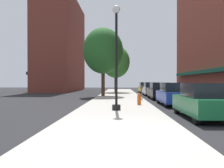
% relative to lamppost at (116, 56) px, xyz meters
% --- Properties ---
extents(ground_plane, '(90.00, 90.00, 0.00)m').
position_rel_lamppost_xyz_m(ground_plane, '(4.05, 11.87, -3.20)').
color(ground_plane, '#232326').
extents(sidewalk_slab, '(4.80, 50.00, 0.12)m').
position_rel_lamppost_xyz_m(sidewalk_slab, '(0.05, 12.87, -3.14)').
color(sidewalk_slab, '#B7B2A8').
rests_on(sidewalk_slab, ground).
extents(building_far_background, '(6.80, 18.00, 17.13)m').
position_rel_lamppost_xyz_m(building_far_background, '(-10.96, 30.87, 5.34)').
color(building_far_background, brown).
rests_on(building_far_background, ground).
extents(lamppost, '(0.48, 0.48, 5.90)m').
position_rel_lamppost_xyz_m(lamppost, '(0.00, 0.00, 0.00)').
color(lamppost, black).
rests_on(lamppost, sidewalk_slab).
extents(fire_hydrant, '(0.33, 0.26, 0.79)m').
position_rel_lamppost_xyz_m(fire_hydrant, '(1.54, 3.13, -2.68)').
color(fire_hydrant, '#E05614').
rests_on(fire_hydrant, sidewalk_slab).
extents(parking_meter_near, '(0.14, 0.09, 1.31)m').
position_rel_lamppost_xyz_m(parking_meter_near, '(2.10, 7.03, -2.25)').
color(parking_meter_near, slate).
rests_on(parking_meter_near, sidewalk_slab).
extents(tree_near, '(4.57, 4.57, 7.78)m').
position_rel_lamppost_xyz_m(tree_near, '(-1.74, 13.34, 2.05)').
color(tree_near, '#422D1E').
rests_on(tree_near, sidewalk_slab).
extents(tree_mid, '(4.33, 4.33, 7.19)m').
position_rel_lamppost_xyz_m(tree_mid, '(-0.47, 22.63, 1.60)').
color(tree_mid, '#422D1E').
rests_on(tree_mid, sidewalk_slab).
extents(car_green, '(1.80, 4.30, 1.66)m').
position_rel_lamppost_xyz_m(car_green, '(4.05, -2.17, -2.39)').
color(car_green, black).
rests_on(car_green, ground).
extents(car_blue, '(1.80, 4.30, 1.66)m').
position_rel_lamppost_xyz_m(car_blue, '(4.05, 3.85, -2.39)').
color(car_blue, black).
rests_on(car_blue, ground).
extents(car_black, '(1.80, 4.30, 1.66)m').
position_rel_lamppost_xyz_m(car_black, '(4.05, 9.95, -2.39)').
color(car_black, black).
rests_on(car_black, ground).
extents(car_silver, '(1.80, 4.30, 1.66)m').
position_rel_lamppost_xyz_m(car_silver, '(4.05, 16.01, -2.39)').
color(car_silver, black).
rests_on(car_silver, ground).
extents(car_yellow, '(1.80, 4.30, 1.66)m').
position_rel_lamppost_xyz_m(car_yellow, '(4.05, 22.73, -2.39)').
color(car_yellow, black).
rests_on(car_yellow, ground).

